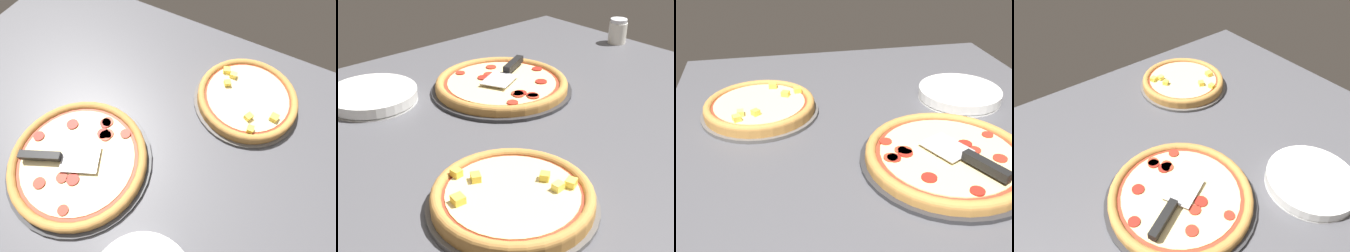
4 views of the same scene
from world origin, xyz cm
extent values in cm
cube|color=#4C4C51|center=(0.00, 0.00, -1.80)|extent=(151.15, 117.80, 3.60)
cylinder|color=#2D2D30|center=(-7.33, -10.46, 0.50)|extent=(40.87, 40.87, 1.00)
cylinder|color=#B77F3D|center=(-7.33, -10.46, 1.80)|extent=(38.42, 38.42, 1.59)
torus|color=#B77F3D|center=(-7.33, -10.46, 2.59)|extent=(38.42, 38.42, 2.49)
cylinder|color=#A33823|center=(-7.33, -10.46, 2.67)|extent=(33.39, 33.39, 0.15)
cylinder|color=beige|center=(-7.33, -10.46, 2.79)|extent=(31.50, 31.50, 0.40)
cylinder|color=maroon|center=(-5.69, -0.66, 3.19)|extent=(3.44, 3.44, 0.40)
cylinder|color=#AD2D1E|center=(-0.37, 2.40, 3.19)|extent=(3.00, 3.00, 0.40)
cylinder|color=#B73823|center=(-6.83, 3.23, 3.19)|extent=(3.29, 3.29, 0.40)
cylinder|color=maroon|center=(-4.79, -15.79, 3.19)|extent=(3.41, 3.41, 0.40)
cylinder|color=#B73823|center=(-4.38, -0.07, 3.19)|extent=(2.99, 2.99, 0.40)
cylinder|color=#AD2D1E|center=(-11.94, -20.83, 3.19)|extent=(3.21, 3.21, 0.40)
cylinder|color=maroon|center=(-15.53, -2.49, 3.19)|extent=(3.38, 3.38, 0.40)
cylinder|color=#B73823|center=(-4.74, -0.88, 3.19)|extent=(3.39, 3.39, 0.40)
cylinder|color=#AD2D1E|center=(-1.92, -23.26, 3.19)|extent=(2.78, 2.78, 0.40)
cylinder|color=maroon|center=(-7.12, 2.54, 3.19)|extent=(3.24, 3.24, 0.40)
cylinder|color=maroon|center=(-21.55, -10.28, 3.19)|extent=(3.08, 3.08, 0.40)
cylinder|color=#AD2D1E|center=(-7.66, -16.76, 3.19)|extent=(3.05, 3.05, 0.40)
cylinder|color=#565451|center=(26.50, 31.87, 0.50)|extent=(33.26, 33.26, 1.00)
cylinder|color=#B77F3D|center=(26.50, 31.87, 2.10)|extent=(31.26, 31.26, 2.19)
torus|color=#B77F3D|center=(26.50, 31.87, 3.19)|extent=(31.26, 31.26, 2.23)
cylinder|color=#A33823|center=(26.50, 31.87, 3.27)|extent=(27.17, 27.17, 0.15)
cylinder|color=beige|center=(26.50, 31.87, 3.39)|extent=(25.63, 25.63, 0.40)
cube|color=#F4D64C|center=(16.83, 37.78, 4.35)|extent=(2.73, 2.58, 1.52)
cube|color=#F9E05B|center=(19.54, 36.92, 4.35)|extent=(2.19, 1.84, 1.52)
cube|color=yellow|center=(36.09, 27.68, 4.35)|extent=(2.45, 2.50, 1.52)
cube|color=yellow|center=(31.28, 20.57, 4.35)|extent=(1.94, 2.23, 1.52)
cube|color=yellow|center=(29.37, 24.30, 4.35)|extent=(2.63, 2.79, 1.52)
cube|color=yellow|center=(19.08, 32.94, 4.35)|extent=(2.62, 2.61, 1.52)
cube|color=#B7B7BC|center=(-6.31, -10.28, 3.96)|extent=(12.64, 11.60, 0.24)
cube|color=black|center=(-15.97, -14.95, 4.84)|extent=(11.10, 6.89, 2.00)
cylinder|color=white|center=(24.49, -28.60, 0.35)|extent=(24.86, 24.86, 0.70)
cylinder|color=white|center=(24.49, -28.60, 1.05)|extent=(24.86, 24.86, 0.70)
cylinder|color=white|center=(24.49, -28.60, 1.75)|extent=(24.86, 24.86, 0.70)
cylinder|color=white|center=(24.49, -28.60, 2.45)|extent=(24.86, 24.86, 0.70)
cylinder|color=white|center=(24.49, -28.60, 3.15)|extent=(24.86, 24.86, 0.70)
camera|label=1|loc=(27.56, -22.08, 70.94)|focal=28.00mm
camera|label=2|loc=(74.39, 84.43, 56.56)|focal=50.00mm
camera|label=3|loc=(-76.60, 27.84, 53.33)|focal=42.00mm
camera|label=4|loc=(-39.65, -52.65, 73.41)|focal=35.00mm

